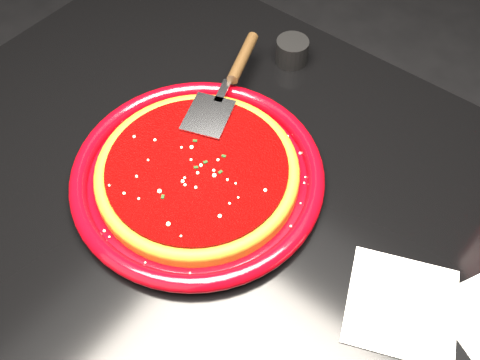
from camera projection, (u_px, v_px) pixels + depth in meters
The scene contains 11 objects.
floor at pixel (249, 355), 1.43m from camera, with size 4.00×4.00×0.01m, color black.
table at pixel (251, 299), 1.12m from camera, with size 1.20×0.80×0.75m, color black.
plate at pixel (198, 175), 0.83m from camera, with size 0.39×0.39×0.03m, color #7C0209.
pizza_crust at pixel (198, 173), 0.82m from camera, with size 0.32×0.32×0.02m, color brown.
pizza_crust_rim at pixel (197, 170), 0.82m from camera, with size 0.32×0.32×0.02m, color brown.
pizza_sauce at pixel (197, 168), 0.81m from camera, with size 0.28×0.28×0.01m, color #600201.
parmesan_dusting at pixel (197, 165), 0.81m from camera, with size 0.27×0.27×0.01m, color beige, non-canonical shape.
basil_flecks at pixel (197, 165), 0.81m from camera, with size 0.25×0.25×0.00m, color black, non-canonical shape.
pizza_server at pixel (228, 83), 0.90m from camera, with size 0.08×0.29×0.02m, color #B8BABF, non-canonical shape.
napkin_a at pixel (402, 306), 0.72m from camera, with size 0.14×0.14×0.00m, color white.
ramekin at pixel (292, 51), 0.98m from camera, with size 0.06×0.06×0.05m, color black.
Camera 1 is at (0.26, -0.37, 1.43)m, focal length 40.00 mm.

